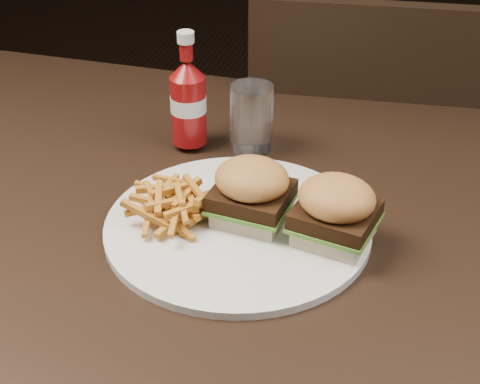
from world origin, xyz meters
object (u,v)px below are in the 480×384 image
(dining_table, at_px, (194,215))
(plate, at_px, (238,227))
(tumbler, at_px, (252,118))
(chair_far, at_px, (362,193))
(ketchup_bottle, at_px, (189,110))

(dining_table, bearing_deg, plate, -30.23)
(tumbler, bearing_deg, chair_far, 73.99)
(plate, distance_m, ketchup_bottle, 0.23)
(plate, relative_size, tumbler, 3.37)
(ketchup_bottle, height_order, tumbler, ketchup_bottle)
(chair_far, relative_size, ketchup_bottle, 4.39)
(chair_far, distance_m, plate, 0.72)
(chair_far, bearing_deg, plate, 75.68)
(ketchup_bottle, distance_m, tumbler, 0.09)
(dining_table, relative_size, tumbler, 12.29)
(chair_far, height_order, ketchup_bottle, ketchup_bottle)
(plate, bearing_deg, chair_far, 82.06)
(chair_far, bearing_deg, dining_table, 68.37)
(chair_far, relative_size, plate, 1.36)
(plate, distance_m, tumbler, 0.21)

